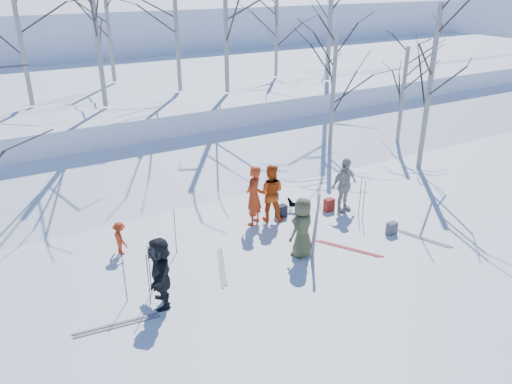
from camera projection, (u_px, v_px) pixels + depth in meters
ground at (283, 253)px, 14.02m from camera, size 120.00×120.00×0.00m
snow_ramp at (185, 170)px, 19.50m from camera, size 70.00×9.49×4.12m
snow_plateau at (112, 98)px, 27.06m from camera, size 70.00×18.00×2.20m
far_hill at (44, 39)px, 43.27m from camera, size 90.00×30.00×6.00m
skier_olive_center at (302, 228)px, 13.57m from camera, size 0.97×0.79×1.72m
skier_red_north at (254, 196)px, 15.29m from camera, size 0.84×0.77×1.92m
skier_redor_behind at (270, 193)px, 15.57m from camera, size 1.14×1.09×1.84m
skier_red_seated at (120, 238)px, 13.79m from camera, size 0.47×0.68×0.97m
skier_cream_east at (344, 185)px, 16.18m from camera, size 1.12×0.58×1.83m
skier_grey_west at (160, 272)px, 11.51m from camera, size 0.97×1.71×1.76m
dog at (294, 205)px, 16.41m from camera, size 0.52×0.55×0.44m
upright_ski_left at (316, 227)px, 13.43m from camera, size 0.08×0.16×1.90m
upright_ski_right at (315, 225)px, 13.51m from camera, size 0.13×0.23×1.89m
ski_pair_a at (117, 325)px, 11.11m from camera, size 0.65×1.95×0.02m
ski_pair_b at (222, 267)px, 13.33m from camera, size 1.55×2.04×0.02m
ski_pair_c at (419, 237)px, 14.82m from camera, size 1.41×2.03×0.02m
ski_pair_d at (349, 248)px, 14.22m from camera, size 1.87×2.08×0.02m
ski_pole_a at (150, 270)px, 11.97m from camera, size 0.02×0.02×1.34m
ski_pole_b at (364, 200)px, 15.65m from camera, size 0.02×0.02×1.34m
ski_pole_c at (267, 192)px, 16.24m from camera, size 0.02×0.02×1.34m
ski_pole_d at (175, 232)px, 13.75m from camera, size 0.02×0.02×1.34m
ski_pole_e at (255, 196)px, 15.94m from camera, size 0.02×0.02×1.34m
ski_pole_f at (360, 197)px, 15.89m from camera, size 0.02×0.02×1.34m
ski_pole_g at (148, 279)px, 11.61m from camera, size 0.02×0.02×1.34m
ski_pole_h at (124, 278)px, 11.67m from camera, size 0.02×0.02×1.34m
backpack_red at (329, 205)px, 16.44m from camera, size 0.32×0.22×0.42m
backpack_grey at (392, 228)px, 14.96m from camera, size 0.30×0.20×0.38m
backpack_dark at (281, 211)px, 16.03m from camera, size 0.34×0.24×0.40m
birch_plateau_c at (329, 15)px, 30.09m from camera, size 4.41×4.41×5.45m
birch_plateau_d at (276, 34)px, 25.78m from camera, size 3.61×3.61×4.30m
birch_plateau_e at (108, 20)px, 24.17m from camera, size 4.75×4.75×5.93m
birch_plateau_f at (331, 7)px, 24.28m from camera, size 5.53×5.53×7.05m
birch_plateau_g at (177, 29)px, 22.16m from camera, size 4.42×4.42×5.46m
birch_plateau_h at (19, 33)px, 19.58m from camera, size 4.59×4.59×5.71m
birch_plateau_i at (96, 30)px, 19.38m from camera, size 4.78×4.78×5.97m
birch_plateau_j at (226, 20)px, 21.79m from camera, size 5.00×5.00×6.28m
birch_edge_b at (429, 90)px, 18.94m from camera, size 5.00×5.00×6.28m
birch_edge_c at (402, 99)px, 21.63m from camera, size 3.70×3.70×4.43m
birch_edge_e at (333, 98)px, 20.67m from camera, size 4.06×4.06×4.94m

